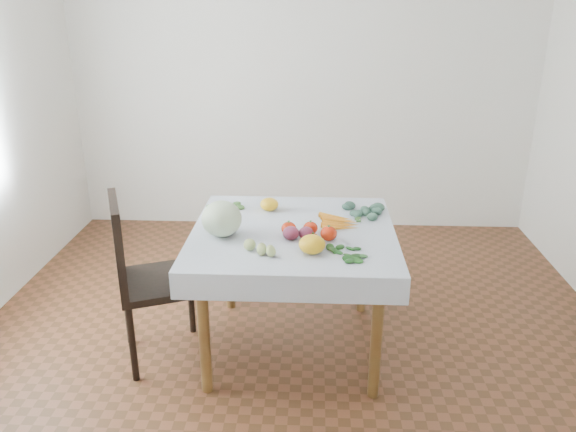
# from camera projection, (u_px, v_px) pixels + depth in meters

# --- Properties ---
(ground) EXTENTS (4.00, 4.00, 0.00)m
(ground) POSITION_uv_depth(u_px,v_px,m) (293.00, 345.00, 3.39)
(ground) COLOR brown
(back_wall) EXTENTS (4.00, 0.04, 2.70)m
(back_wall) POSITION_uv_depth(u_px,v_px,m) (303.00, 76.00, 4.78)
(back_wall) COLOR white
(back_wall) RESTS_ON ground
(table) EXTENTS (1.00, 1.00, 0.75)m
(table) POSITION_uv_depth(u_px,v_px,m) (293.00, 246.00, 3.16)
(table) COLOR brown
(table) RESTS_ON ground
(tablecloth) EXTENTS (1.12, 1.12, 0.01)m
(tablecloth) POSITION_uv_depth(u_px,v_px,m) (293.00, 230.00, 3.13)
(tablecloth) COLOR white
(tablecloth) RESTS_ON table
(chair) EXTENTS (0.58, 0.58, 0.98)m
(chair) POSITION_uv_depth(u_px,v_px,m) (142.00, 270.00, 3.08)
(chair) COLOR black
(chair) RESTS_ON ground
(cabbage) EXTENTS (0.24, 0.24, 0.19)m
(cabbage) POSITION_uv_depth(u_px,v_px,m) (222.00, 219.00, 3.01)
(cabbage) COLOR #B4C3A3
(cabbage) RESTS_ON tablecloth
(tomato_a) EXTENTS (0.11, 0.11, 0.07)m
(tomato_a) POSITION_uv_depth(u_px,v_px,m) (310.00, 228.00, 3.05)
(tomato_a) COLOR red
(tomato_a) RESTS_ON tablecloth
(tomato_b) EXTENTS (0.10, 0.10, 0.07)m
(tomato_b) POSITION_uv_depth(u_px,v_px,m) (289.00, 228.00, 3.05)
(tomato_b) COLOR red
(tomato_b) RESTS_ON tablecloth
(tomato_c) EXTENTS (0.10, 0.10, 0.08)m
(tomato_c) POSITION_uv_depth(u_px,v_px,m) (329.00, 234.00, 2.97)
(tomato_c) COLOR red
(tomato_c) RESTS_ON tablecloth
(tomato_d) EXTENTS (0.09, 0.09, 0.06)m
(tomato_d) POSITION_uv_depth(u_px,v_px,m) (313.00, 240.00, 2.91)
(tomato_d) COLOR red
(tomato_d) RESTS_ON tablecloth
(heirloom_back) EXTENTS (0.12, 0.12, 0.08)m
(heirloom_back) POSITION_uv_depth(u_px,v_px,m) (269.00, 204.00, 3.40)
(heirloom_back) COLOR #F4AC19
(heirloom_back) RESTS_ON tablecloth
(heirloom_front) EXTENTS (0.16, 0.16, 0.10)m
(heirloom_front) POSITION_uv_depth(u_px,v_px,m) (312.00, 244.00, 2.82)
(heirloom_front) COLOR #F4AC19
(heirloom_front) RESTS_ON tablecloth
(onion_a) EXTENTS (0.08, 0.08, 0.07)m
(onion_a) POSITION_uv_depth(u_px,v_px,m) (306.00, 233.00, 2.99)
(onion_a) COLOR #581937
(onion_a) RESTS_ON tablecloth
(onion_b) EXTENTS (0.11, 0.11, 0.07)m
(onion_b) POSITION_uv_depth(u_px,v_px,m) (291.00, 233.00, 2.98)
(onion_b) COLOR #581937
(onion_b) RESTS_ON tablecloth
(tomatillo_cluster) EXTENTS (0.17, 0.11, 0.05)m
(tomatillo_cluster) POSITION_uv_depth(u_px,v_px,m) (261.00, 250.00, 2.81)
(tomatillo_cluster) COLOR #C0CB75
(tomatillo_cluster) RESTS_ON tablecloth
(carrot_bunch) EXTENTS (0.21, 0.24, 0.03)m
(carrot_bunch) POSITION_uv_depth(u_px,v_px,m) (339.00, 222.00, 3.19)
(carrot_bunch) COLOR orange
(carrot_bunch) RESTS_ON tablecloth
(kale_bunch) EXTENTS (0.27, 0.26, 0.04)m
(kale_bunch) POSITION_uv_depth(u_px,v_px,m) (358.00, 211.00, 3.35)
(kale_bunch) COLOR #3C624D
(kale_bunch) RESTS_ON tablecloth
(basil_bunch) EXTENTS (0.29, 0.20, 0.01)m
(basil_bunch) POSITION_uv_depth(u_px,v_px,m) (355.00, 255.00, 2.80)
(basil_bunch) COLOR #19501A
(basil_bunch) RESTS_ON tablecloth
(dill_bunch) EXTENTS (0.22, 0.21, 0.03)m
(dill_bunch) POSITION_uv_depth(u_px,v_px,m) (227.00, 209.00, 3.41)
(dill_bunch) COLOR #527535
(dill_bunch) RESTS_ON tablecloth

